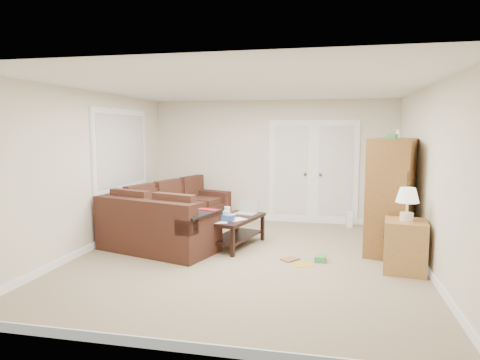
% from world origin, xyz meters
% --- Properties ---
extents(floor, '(5.50, 5.50, 0.00)m').
position_xyz_m(floor, '(0.00, 0.00, 0.00)').
color(floor, gray).
rests_on(floor, ground).
extents(ceiling, '(5.00, 5.50, 0.02)m').
position_xyz_m(ceiling, '(0.00, 0.00, 2.50)').
color(ceiling, white).
rests_on(ceiling, wall_back).
extents(wall_left, '(0.02, 5.50, 2.50)m').
position_xyz_m(wall_left, '(-2.50, 0.00, 1.25)').
color(wall_left, silver).
rests_on(wall_left, floor).
extents(wall_right, '(0.02, 5.50, 2.50)m').
position_xyz_m(wall_right, '(2.50, 0.00, 1.25)').
color(wall_right, silver).
rests_on(wall_right, floor).
extents(wall_back, '(5.00, 0.02, 2.50)m').
position_xyz_m(wall_back, '(0.00, 2.75, 1.25)').
color(wall_back, silver).
rests_on(wall_back, floor).
extents(wall_front, '(5.00, 0.02, 2.50)m').
position_xyz_m(wall_front, '(0.00, -2.75, 1.25)').
color(wall_front, silver).
rests_on(wall_front, floor).
extents(baseboards, '(5.00, 5.50, 0.10)m').
position_xyz_m(baseboards, '(0.00, 0.00, 0.05)').
color(baseboards, silver).
rests_on(baseboards, floor).
extents(french_doors, '(1.80, 0.05, 2.13)m').
position_xyz_m(french_doors, '(0.85, 2.71, 1.04)').
color(french_doors, silver).
rests_on(french_doors, floor).
extents(window_left, '(0.05, 1.92, 1.42)m').
position_xyz_m(window_left, '(-2.46, 1.00, 1.55)').
color(window_left, silver).
rests_on(window_left, wall_left).
extents(sectional_sofa, '(2.03, 3.19, 0.86)m').
position_xyz_m(sectional_sofa, '(-1.51, 0.85, 0.34)').
color(sectional_sofa, '#402218').
rests_on(sectional_sofa, floor).
extents(coffee_table, '(0.88, 1.29, 0.81)m').
position_xyz_m(coffee_table, '(-0.30, 0.65, 0.26)').
color(coffee_table, black).
rests_on(coffee_table, floor).
extents(tv_armoire, '(0.91, 1.24, 1.90)m').
position_xyz_m(tv_armoire, '(2.14, 0.81, 0.89)').
color(tv_armoire, brown).
rests_on(tv_armoire, floor).
extents(side_cabinet, '(0.61, 0.61, 1.14)m').
position_xyz_m(side_cabinet, '(2.20, -0.13, 0.41)').
color(side_cabinet, '#A8783D').
rests_on(side_cabinet, floor).
extents(space_heater, '(0.14, 0.13, 0.32)m').
position_xyz_m(space_heater, '(1.59, 2.45, 0.16)').
color(space_heater, white).
rests_on(space_heater, floor).
extents(floor_magazine, '(0.32, 0.29, 0.01)m').
position_xyz_m(floor_magazine, '(0.85, -0.13, 0.00)').
color(floor_magazine, gold).
rests_on(floor_magazine, floor).
extents(floor_greenbox, '(0.17, 0.22, 0.08)m').
position_xyz_m(floor_greenbox, '(1.08, 0.11, 0.04)').
color(floor_greenbox, '#43944C').
rests_on(floor_greenbox, floor).
extents(floor_book, '(0.30, 0.31, 0.02)m').
position_xyz_m(floor_book, '(0.58, 0.13, 0.01)').
color(floor_book, '#8E5C38').
rests_on(floor_book, floor).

